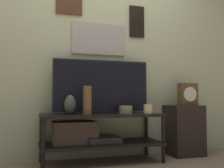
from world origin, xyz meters
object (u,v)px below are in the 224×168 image
mantel_clock (188,94)px  television (102,86)px  vase_tall_ceramic (87,100)px  vase_wide_bowl (126,110)px  vase_urn_stoneware (70,105)px  candle_jar (148,109)px

mantel_clock → television: bearing=177.1°
television → vase_tall_ceramic: television is taller
vase_wide_bowl → vase_urn_stoneware: (-0.62, 0.06, 0.06)m
vase_wide_bowl → television: bearing=145.8°
television → vase_tall_ceramic: bearing=-133.7°
vase_wide_bowl → candle_jar: 0.25m
vase_tall_ceramic → candle_jar: 0.69m
vase_wide_bowl → candle_jar: bearing=-24.6°
candle_jar → mantel_clock: size_ratio=0.38×
candle_jar → mantel_clock: 0.71m
television → candle_jar: (0.46, -0.26, -0.26)m
mantel_clock → vase_wide_bowl: bearing=-173.2°
vase_urn_stoneware → candle_jar: vase_urn_stoneware is taller
candle_jar → television: bearing=150.2°
vase_urn_stoneware → mantel_clock: bearing=1.8°
vase_wide_bowl → vase_urn_stoneware: 0.63m
television → mantel_clock: 1.12m
candle_jar → vase_tall_ceramic: bearing=176.9°
vase_urn_stoneware → vase_tall_ceramic: bearing=-37.1°
vase_urn_stoneware → mantel_clock: 1.51m
vase_urn_stoneware → candle_jar: size_ratio=1.97×
vase_tall_ceramic → vase_wide_bowl: bearing=8.3°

